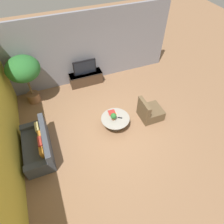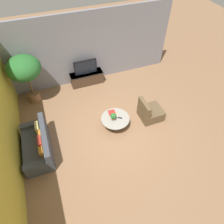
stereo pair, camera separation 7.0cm
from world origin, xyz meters
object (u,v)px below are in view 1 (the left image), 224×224
(media_console, at_px, (86,78))
(television, at_px, (85,67))
(couch_by_wall, at_px, (39,146))
(potted_palm_tall, at_px, (24,71))
(potted_plant_tabletop, at_px, (113,116))
(armchair_wicker, at_px, (150,112))
(coffee_table, at_px, (115,121))

(media_console, xyz_separation_m, television, (0.00, -0.00, 0.57))
(media_console, bearing_deg, couch_by_wall, -130.01)
(couch_by_wall, xyz_separation_m, potted_palm_tall, (0.11, 2.55, 1.20))
(couch_by_wall, bearing_deg, potted_plant_tabletop, 91.96)
(armchair_wicker, bearing_deg, media_console, 30.43)
(media_console, height_order, armchair_wicker, armchair_wicker)
(couch_by_wall, distance_m, armchair_wicker, 4.07)
(coffee_table, xyz_separation_m, armchair_wicker, (1.36, -0.06, -0.02))
(potted_plant_tabletop, bearing_deg, potted_palm_tall, 135.63)
(couch_by_wall, distance_m, potted_plant_tabletop, 2.64)
(potted_palm_tall, bearing_deg, coffee_table, -43.22)
(armchair_wicker, xyz_separation_m, potted_palm_tall, (-3.96, 2.50, 1.21))
(television, distance_m, potted_plant_tabletop, 2.81)
(television, bearing_deg, potted_plant_tabletop, -85.65)
(media_console, distance_m, potted_plant_tabletop, 2.81)
(couch_by_wall, bearing_deg, media_console, 139.99)
(media_console, bearing_deg, coffee_table, -83.97)
(media_console, height_order, couch_by_wall, couch_by_wall)
(media_console, height_order, television, television)
(media_console, distance_m, potted_palm_tall, 2.62)
(coffee_table, xyz_separation_m, couch_by_wall, (-2.71, -0.11, -0.01))
(television, distance_m, armchair_wicker, 3.32)
(potted_plant_tabletop, bearing_deg, television, 94.35)
(couch_by_wall, xyz_separation_m, potted_plant_tabletop, (2.63, 0.09, 0.29))
(television, relative_size, coffee_table, 0.96)
(potted_palm_tall, bearing_deg, media_console, 7.98)
(potted_palm_tall, bearing_deg, couch_by_wall, -92.43)
(armchair_wicker, bearing_deg, coffee_table, 87.67)
(television, xyz_separation_m, potted_palm_tall, (-2.31, -0.32, 0.63))
(coffee_table, xyz_separation_m, potted_palm_tall, (-2.60, 2.44, 1.19))
(media_console, distance_m, armchair_wicker, 3.27)
(couch_by_wall, bearing_deg, coffee_table, 92.36)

